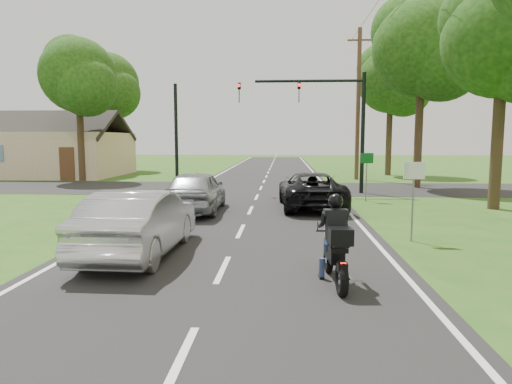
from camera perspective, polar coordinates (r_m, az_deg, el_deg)
ground at (r=9.72m, az=-4.18°, el=-9.67°), size 140.00×140.00×0.00m
road at (r=19.47m, az=-0.27°, el=-1.40°), size 8.00×100.00×0.01m
cross_road at (r=25.42m, az=0.61°, el=0.48°), size 60.00×7.00×0.01m
motorcycle_rider at (r=8.70m, az=9.93°, el=-7.03°), size 0.57×2.02×1.74m
dark_suv at (r=18.20m, az=6.89°, el=0.25°), size 2.65×5.22×1.42m
silver_sedan at (r=11.05m, az=-14.30°, el=-3.70°), size 1.72×4.71×1.54m
silver_suv at (r=17.17m, az=-7.49°, el=0.12°), size 1.94×4.64×1.57m
traffic_signal at (r=23.38m, az=8.70°, el=10.01°), size 6.38×0.44×6.00m
signal_pole_far at (r=28.00m, az=-9.94°, el=7.09°), size 0.20×0.20×6.00m
utility_pole_far at (r=31.72m, az=12.65°, el=10.73°), size 1.60×0.28×10.00m
sign_white at (r=12.75m, az=19.12°, el=1.19°), size 0.55×0.07×2.12m
sign_green at (r=20.58m, az=13.68°, el=3.30°), size 0.55×0.07×2.12m
tree_row_d at (r=27.56m, az=20.79°, el=16.04°), size 5.76×5.58×10.45m
tree_row_e at (r=36.21m, az=17.01°, el=12.86°), size 5.28×5.12×9.61m
tree_left_near at (r=32.03m, az=-21.05°, el=13.02°), size 5.12×4.96×9.22m
tree_left_far at (r=42.00m, az=-17.83°, el=12.34°), size 5.76×5.58×10.14m
house at (r=37.47m, az=-24.04°, el=4.59°), size 10.20×8.00×4.84m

